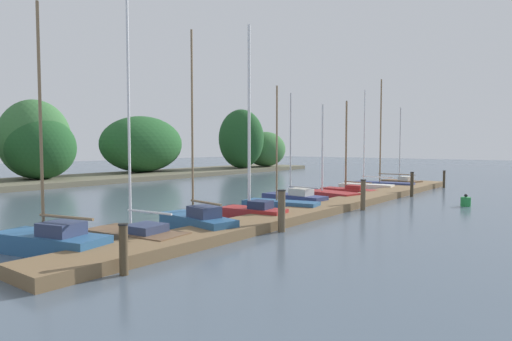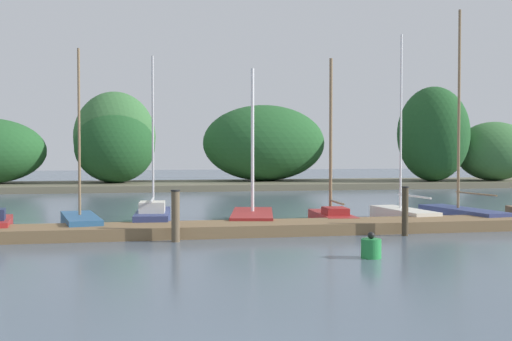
{
  "view_description": "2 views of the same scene",
  "coord_description": "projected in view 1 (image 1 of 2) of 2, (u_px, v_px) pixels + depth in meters",
  "views": [
    {
      "loc": [
        -19.31,
        2.96,
        3.07
      ],
      "look_at": [
        -3.33,
        15.34,
        1.89
      ],
      "focal_mm": 31.03,
      "sensor_mm": 36.0,
      "label": 1
    },
    {
      "loc": [
        -0.9,
        -5.69,
        2.51
      ],
      "look_at": [
        2.75,
        13.6,
        1.91
      ],
      "focal_mm": 43.68,
      "sensor_mm": 36.0,
      "label": 2
    }
  ],
  "objects": [
    {
      "name": "sailboat_9",
      "position": [
        381.0,
        184.0,
        30.99
      ],
      "size": [
        1.65,
        4.37,
        7.6
      ],
      "rotation": [
        0.0,
        0.0,
        1.72
      ],
      "color": "navy",
      "rests_on": "ground"
    },
    {
      "name": "dock_pier",
      "position": [
        338.0,
        204.0,
        21.45
      ],
      "size": [
        30.14,
        1.8,
        0.35
      ],
      "color": "brown",
      "rests_on": "ground"
    },
    {
      "name": "sailboat_7",
      "position": [
        348.0,
        189.0,
        27.39
      ],
      "size": [
        1.22,
        3.66,
        5.77
      ],
      "rotation": [
        0.0,
        0.0,
        1.51
      ],
      "color": "maroon",
      "rests_on": "ground"
    },
    {
      "name": "sailboat_4",
      "position": [
        278.0,
        205.0,
        20.32
      ],
      "size": [
        1.58,
        3.74,
        5.75
      ],
      "rotation": [
        0.0,
        0.0,
        1.76
      ],
      "color": "#285684",
      "rests_on": "ground"
    },
    {
      "name": "sailboat_6",
      "position": [
        323.0,
        194.0,
        25.29
      ],
      "size": [
        2.12,
        4.37,
        5.37
      ],
      "rotation": [
        0.0,
        0.0,
        1.37
      ],
      "color": "maroon",
      "rests_on": "ground"
    },
    {
      "name": "sailboat_5",
      "position": [
        293.0,
        198.0,
        22.54
      ],
      "size": [
        1.32,
        3.72,
        5.69
      ],
      "rotation": [
        0.0,
        0.0,
        1.5
      ],
      "color": "navy",
      "rests_on": "ground"
    },
    {
      "name": "sailboat_8",
      "position": [
        365.0,
        186.0,
        29.5
      ],
      "size": [
        1.32,
        3.67,
        6.7
      ],
      "rotation": [
        0.0,
        0.0,
        1.67
      ],
      "color": "silver",
      "rests_on": "ground"
    },
    {
      "name": "mooring_piling_4",
      "position": [
        444.0,
        179.0,
        31.48
      ],
      "size": [
        0.19,
        0.19,
        1.24
      ],
      "color": "#3D3323",
      "rests_on": "ground"
    },
    {
      "name": "sailboat_0",
      "position": [
        48.0,
        240.0,
        12.48
      ],
      "size": [
        2.01,
        3.85,
        7.04
      ],
      "rotation": [
        0.0,
        0.0,
        1.81
      ],
      "color": "#285684",
      "rests_on": "ground"
    },
    {
      "name": "sailboat_1",
      "position": [
        134.0,
        232.0,
        13.88
      ],
      "size": [
        1.79,
        3.66,
        8.33
      ],
      "rotation": [
        0.0,
        0.0,
        1.7
      ],
      "color": "brown",
      "rests_on": "ground"
    },
    {
      "name": "mooring_piling_2",
      "position": [
        363.0,
        195.0,
        20.76
      ],
      "size": [
        0.26,
        0.26,
        1.45
      ],
      "color": "brown",
      "rests_on": "ground"
    },
    {
      "name": "sailboat_2",
      "position": [
        196.0,
        221.0,
        15.55
      ],
      "size": [
        1.63,
        3.71,
        7.05
      ],
      "rotation": [
        0.0,
        0.0,
        1.4
      ],
      "color": "#285684",
      "rests_on": "ground"
    },
    {
      "name": "far_shore",
      "position": [
        54.0,
        148.0,
        35.13
      ],
      "size": [
        59.24,
        8.47,
        7.1
      ],
      "color": "#66604C",
      "rests_on": "ground"
    },
    {
      "name": "channel_buoy_0",
      "position": [
        466.0,
        201.0,
        22.08
      ],
      "size": [
        0.48,
        0.48,
        0.62
      ],
      "color": "#23843D",
      "rests_on": "ground"
    },
    {
      "name": "sailboat_10",
      "position": [
        401.0,
        182.0,
        32.96
      ],
      "size": [
        1.73,
        3.04,
        5.84
      ],
      "rotation": [
        0.0,
        0.0,
        1.38
      ],
      "color": "brown",
      "rests_on": "ground"
    },
    {
      "name": "mooring_piling_0",
      "position": [
        124.0,
        249.0,
        10.39
      ],
      "size": [
        0.24,
        0.24,
        1.23
      ],
      "color": "#4C3D28",
      "rests_on": "ground"
    },
    {
      "name": "mooring_piling_1",
      "position": [
        282.0,
        211.0,
        15.56
      ],
      "size": [
        0.3,
        0.3,
        1.49
      ],
      "color": "brown",
      "rests_on": "ground"
    },
    {
      "name": "sailboat_3",
      "position": [
        252.0,
        208.0,
        18.06
      ],
      "size": [
        1.39,
        2.98,
        7.88
      ],
      "rotation": [
        0.0,
        0.0,
        1.7
      ],
      "color": "maroon",
      "rests_on": "ground"
    },
    {
      "name": "mooring_piling_3",
      "position": [
        412.0,
        184.0,
        26.09
      ],
      "size": [
        0.22,
        0.22,
        1.48
      ],
      "color": "#3D3323",
      "rests_on": "ground"
    }
  ]
}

